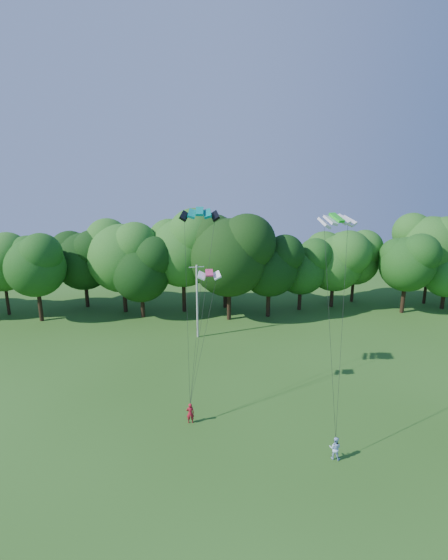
{
  "coord_description": "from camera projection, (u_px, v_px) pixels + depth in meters",
  "views": [
    {
      "loc": [
        -1.06,
        -19.76,
        20.16
      ],
      "look_at": [
        0.88,
        13.0,
        10.87
      ],
      "focal_mm": 28.0,
      "sensor_mm": 36.0,
      "label": 1
    }
  ],
  "objects": [
    {
      "name": "tree_back_center",
      "position": [
        229.0,
        245.0,
        53.49
      ],
      "size": [
        10.69,
        10.69,
        15.54
      ],
      "color": "black",
      "rests_on": "ground"
    },
    {
      "name": "ground",
      "position": [
        222.0,
        529.0,
        24.53
      ],
      "size": [
        160.0,
        160.0,
        0.0
      ],
      "primitive_type": "plane",
      "color": "#254F15",
      "rests_on": "ground"
    },
    {
      "name": "kite_green",
      "position": [
        337.0,
        218.0,
        29.24
      ],
      "size": [
        2.81,
        2.07,
        0.56
      ],
      "rotation": [
        0.0,
        0.0,
        0.41
      ],
      "color": "#1ECB22",
      "rests_on": "ground"
    },
    {
      "name": "kite_flyer_left",
      "position": [
        190.0,
        413.0,
        34.09
      ],
      "size": [
        0.63,
        0.42,
        1.69
      ],
      "primitive_type": "imported",
      "rotation": [
        0.0,
        0.0,
        3.16
      ],
      "color": "#AD1625",
      "rests_on": "ground"
    },
    {
      "name": "kite_teal",
      "position": [
        200.0,
        211.0,
        34.68
      ],
      "size": [
        3.11,
        1.47,
        0.61
      ],
      "rotation": [
        0.0,
        0.0,
        -0.03
      ],
      "color": "#048579",
      "rests_on": "ground"
    },
    {
      "name": "kite_pink",
      "position": [
        209.0,
        273.0,
        34.51
      ],
      "size": [
        1.84,
        0.92,
        0.44
      ],
      "rotation": [
        0.0,
        0.0,
        0.03
      ],
      "color": "#D23A69",
      "rests_on": "ground"
    },
    {
      "name": "utility_pole",
      "position": [
        197.0,
        301.0,
        49.44
      ],
      "size": [
        1.7,
        0.39,
        8.59
      ],
      "rotation": [
        0.0,
        0.0,
        0.18
      ],
      "color": "#B7B9B0",
      "rests_on": "ground"
    },
    {
      "name": "kite_flyer_right",
      "position": [
        335.0,
        448.0,
        30.01
      ],
      "size": [
        1.01,
        0.91,
        1.68
      ],
      "primitive_type": "imported",
      "rotation": [
        0.0,
        0.0,
        2.73
      ],
      "color": "#B3D4F9",
      "rests_on": "ground"
    },
    {
      "name": "tree_back_east",
      "position": [
        448.0,
        266.0,
        58.43
      ],
      "size": [
        6.71,
        6.71,
        9.77
      ],
      "color": "#372016",
      "rests_on": "ground"
    }
  ]
}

